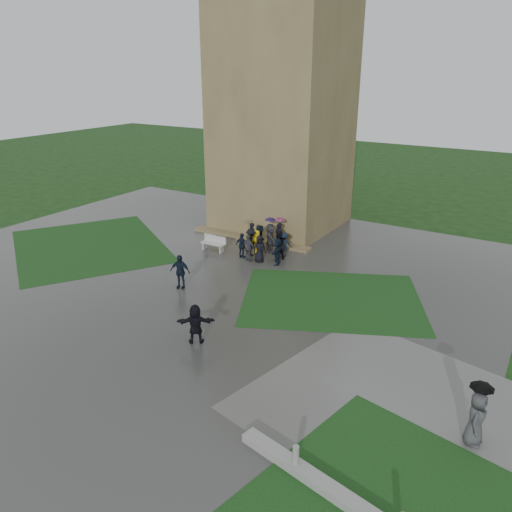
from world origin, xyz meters
The scene contains 11 objects.
ground centered at (0.00, 0.00, 0.00)m, with size 120.00×120.00×0.00m, color black.
plaza centered at (0.00, 2.00, 0.01)m, with size 34.00×34.00×0.02m, color #333331.
lawn_inset_left centered at (-8.50, 4.00, 0.03)m, with size 11.00×9.00×0.01m, color #123412.
lawn_inset_right centered at (8.50, 5.00, 0.03)m, with size 9.00×7.00×0.01m, color #123412.
tower centered at (0.00, 15.00, 9.00)m, with size 8.00×8.00×18.00m, color brown.
tower_plinth centered at (0.00, 10.60, 0.13)m, with size 9.00×0.80×0.22m, color brown.
bench centered at (-0.92, 7.65, 0.52)m, with size 1.69×0.56×0.98m.
visitor_cluster centered at (2.34, 8.49, 1.01)m, with size 3.60×3.54×2.62m.
pedestrian_mid centered at (0.98, 2.02, 0.96)m, with size 1.11×0.63×1.89m, color black.
pedestrian_near centered at (5.21, -2.04, 0.91)m, with size 1.65×0.59×1.78m, color black.
pedestrian_path centered at (16.53, -2.31, 1.19)m, with size 0.71×0.92×2.28m.
Camera 1 is at (17.33, -16.77, 11.31)m, focal length 35.00 mm.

